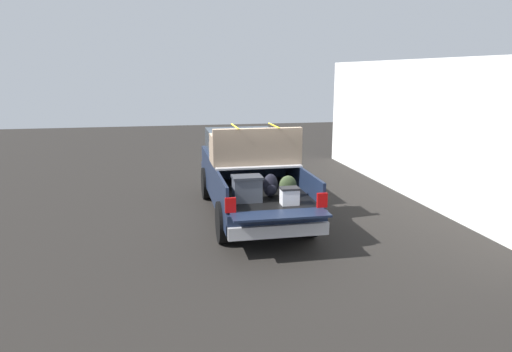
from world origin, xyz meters
name	(u,v)px	position (x,y,z in m)	size (l,w,h in m)	color
ground_plane	(251,215)	(0.00, 0.00, 0.00)	(40.00, 40.00, 0.00)	black
pickup_truck	(248,172)	(0.37, 0.00, 0.98)	(6.05, 2.06, 2.23)	#162138
building_facade	(416,129)	(0.92, -4.76, 1.87)	(11.88, 0.36, 3.74)	white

